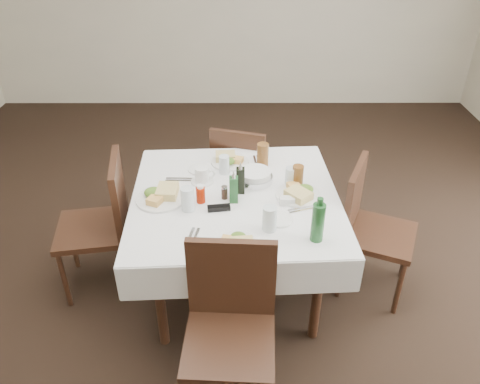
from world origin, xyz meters
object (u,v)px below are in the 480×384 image
at_px(water_e, 291,177).
at_px(green_bottle, 318,222).
at_px(chair_north, 241,171).
at_px(oil_cruet_dark, 240,179).
at_px(oil_cruet_green, 234,189).
at_px(water_n, 224,165).
at_px(water_s, 270,219).
at_px(chair_south, 230,318).
at_px(bread_basket, 255,176).
at_px(chair_east, 368,222).
at_px(ketchup_bottle, 201,194).
at_px(coffee_mug, 202,176).
at_px(water_w, 188,199).
at_px(dining_table, 235,206).
at_px(chair_west, 105,218).

xyz_separation_m(water_e, green_bottle, (0.09, -0.55, 0.05)).
distance_m(chair_north, water_e, 0.77).
height_order(oil_cruet_dark, oil_cruet_green, oil_cruet_dark).
xyz_separation_m(water_n, green_bottle, (0.51, -0.71, 0.05)).
bearing_deg(water_s, chair_south, -115.68).
distance_m(bread_basket, oil_cruet_green, 0.27).
relative_size(chair_east, ketchup_bottle, 7.81).
distance_m(water_n, coffee_mug, 0.18).
xyz_separation_m(water_n, water_w, (-0.20, -0.42, 0.01)).
bearing_deg(oil_cruet_dark, dining_table, -132.51).
distance_m(water_s, water_e, 0.49).
xyz_separation_m(chair_south, bread_basket, (0.15, 0.95, 0.26)).
height_order(chair_north, oil_cruet_dark, oil_cruet_dark).
xyz_separation_m(water_s, oil_cruet_dark, (-0.16, 0.38, 0.02)).
bearing_deg(water_n, chair_north, 76.47).
distance_m(water_e, coffee_mug, 0.56).
bearing_deg(bread_basket, oil_cruet_dark, -125.63).
bearing_deg(chair_west, oil_cruet_dark, -2.06).
height_order(water_s, bread_basket, water_s).
relative_size(chair_south, water_w, 6.42).
distance_m(water_s, green_bottle, 0.27).
distance_m(chair_west, water_e, 1.24).
relative_size(dining_table, chair_south, 1.42).
xyz_separation_m(chair_west, oil_cruet_green, (0.85, -0.14, 0.31)).
relative_size(water_e, oil_cruet_green, 0.59).
distance_m(dining_table, chair_west, 0.87).
bearing_deg(chair_west, water_n, 14.70).
xyz_separation_m(chair_south, green_bottle, (0.46, 0.35, 0.34)).
bearing_deg(chair_north, water_n, -103.53).
bearing_deg(coffee_mug, water_n, 40.34).
relative_size(chair_south, green_bottle, 3.56).
bearing_deg(chair_west, coffee_mug, 7.86).
xyz_separation_m(chair_north, green_bottle, (0.40, -1.18, 0.37)).
distance_m(chair_south, chair_east, 1.21).
bearing_deg(oil_cruet_green, chair_west, 170.92).
bearing_deg(bread_basket, coffee_mug, -178.42).
bearing_deg(water_w, chair_north, 70.71).
bearing_deg(water_e, dining_table, -161.86).
relative_size(dining_table, chair_north, 1.51).
bearing_deg(green_bottle, bread_basket, 117.35).
distance_m(chair_south, coffee_mug, 1.00).
distance_m(chair_north, coffee_mug, 0.71).
bearing_deg(water_s, water_w, 157.23).
relative_size(coffee_mug, green_bottle, 0.60).
xyz_separation_m(dining_table, green_bottle, (0.44, -0.44, 0.20)).
relative_size(water_w, green_bottle, 0.55).
relative_size(chair_north, chair_south, 0.94).
xyz_separation_m(water_n, water_s, (0.26, -0.62, 0.01)).
xyz_separation_m(chair_east, water_n, (-0.93, 0.23, 0.30)).
height_order(chair_west, water_n, chair_west).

